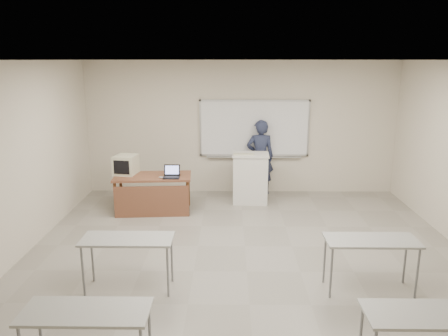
{
  "coord_description": "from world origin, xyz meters",
  "views": [
    {
      "loc": [
        -0.26,
        -5.81,
        3.01
      ],
      "look_at": [
        -0.36,
        2.2,
        1.01
      ],
      "focal_mm": 35.0,
      "sensor_mm": 36.0,
      "label": 1
    }
  ],
  "objects_px": {
    "whiteboard": "(254,129)",
    "crt_monitor": "(126,165)",
    "instructor_desk": "(152,186)",
    "keyboard": "(244,154)",
    "podium": "(250,178)",
    "mouse": "(161,177)",
    "presenter": "(260,157)",
    "laptop": "(172,174)"
  },
  "relations": [
    {
      "from": "presenter",
      "to": "whiteboard",
      "type": "bearing_deg",
      "value": -41.48
    },
    {
      "from": "laptop",
      "to": "keyboard",
      "type": "distance_m",
      "value": 1.59
    },
    {
      "from": "instructor_desk",
      "to": "laptop",
      "type": "relative_size",
      "value": 4.83
    },
    {
      "from": "laptop",
      "to": "mouse",
      "type": "xyz_separation_m",
      "value": [
        -0.2,
        -0.07,
        -0.04
      ]
    },
    {
      "from": "mouse",
      "to": "whiteboard",
      "type": "bearing_deg",
      "value": 41.04
    },
    {
      "from": "instructor_desk",
      "to": "podium",
      "type": "xyz_separation_m",
      "value": [
        1.99,
        0.71,
        -0.02
      ]
    },
    {
      "from": "podium",
      "to": "presenter",
      "type": "distance_m",
      "value": 0.77
    },
    {
      "from": "podium",
      "to": "crt_monitor",
      "type": "distance_m",
      "value": 2.61
    },
    {
      "from": "whiteboard",
      "to": "presenter",
      "type": "xyz_separation_m",
      "value": [
        0.13,
        -0.11,
        -0.63
      ]
    },
    {
      "from": "keyboard",
      "to": "mouse",
      "type": "bearing_deg",
      "value": -158.01
    },
    {
      "from": "instructor_desk",
      "to": "mouse",
      "type": "bearing_deg",
      "value": -27.9
    },
    {
      "from": "instructor_desk",
      "to": "keyboard",
      "type": "bearing_deg",
      "value": 13.67
    },
    {
      "from": "mouse",
      "to": "presenter",
      "type": "xyz_separation_m",
      "value": [
        2.03,
        1.45,
        0.09
      ]
    },
    {
      "from": "instructor_desk",
      "to": "laptop",
      "type": "distance_m",
      "value": 0.47
    },
    {
      "from": "instructor_desk",
      "to": "crt_monitor",
      "type": "relative_size",
      "value": 3.23
    },
    {
      "from": "crt_monitor",
      "to": "keyboard",
      "type": "distance_m",
      "value": 2.42
    },
    {
      "from": "whiteboard",
      "to": "presenter",
      "type": "height_order",
      "value": "whiteboard"
    },
    {
      "from": "whiteboard",
      "to": "keyboard",
      "type": "height_order",
      "value": "whiteboard"
    },
    {
      "from": "whiteboard",
      "to": "presenter",
      "type": "relative_size",
      "value": 1.45
    },
    {
      "from": "instructor_desk",
      "to": "laptop",
      "type": "xyz_separation_m",
      "value": [
        0.4,
        -0.01,
        0.25
      ]
    },
    {
      "from": "crt_monitor",
      "to": "whiteboard",
      "type": "bearing_deg",
      "value": 34.48
    },
    {
      "from": "whiteboard",
      "to": "podium",
      "type": "bearing_deg",
      "value": -98.28
    },
    {
      "from": "podium",
      "to": "instructor_desk",
      "type": "bearing_deg",
      "value": -158.03
    },
    {
      "from": "whiteboard",
      "to": "crt_monitor",
      "type": "height_order",
      "value": "whiteboard"
    },
    {
      "from": "instructor_desk",
      "to": "keyboard",
      "type": "xyz_separation_m",
      "value": [
        1.84,
        0.59,
        0.53
      ]
    },
    {
      "from": "crt_monitor",
      "to": "laptop",
      "type": "bearing_deg",
      "value": -5.44
    },
    {
      "from": "crt_monitor",
      "to": "presenter",
      "type": "xyz_separation_m",
      "value": [
        2.78,
        1.13,
        -0.09
      ]
    },
    {
      "from": "crt_monitor",
      "to": "keyboard",
      "type": "bearing_deg",
      "value": 17.8
    },
    {
      "from": "podium",
      "to": "mouse",
      "type": "bearing_deg",
      "value": -153.64
    },
    {
      "from": "crt_monitor",
      "to": "mouse",
      "type": "bearing_deg",
      "value": -14.09
    },
    {
      "from": "podium",
      "to": "mouse",
      "type": "relative_size",
      "value": 12.3
    },
    {
      "from": "podium",
      "to": "presenter",
      "type": "relative_size",
      "value": 0.63
    },
    {
      "from": "crt_monitor",
      "to": "keyboard",
      "type": "relative_size",
      "value": 1.08
    },
    {
      "from": "crt_monitor",
      "to": "presenter",
      "type": "distance_m",
      "value": 3.01
    },
    {
      "from": "podium",
      "to": "laptop",
      "type": "bearing_deg",
      "value": -153.19
    },
    {
      "from": "whiteboard",
      "to": "podium",
      "type": "distance_m",
      "value": 1.22
    },
    {
      "from": "presenter",
      "to": "crt_monitor",
      "type": "bearing_deg",
      "value": 20.87
    },
    {
      "from": "presenter",
      "to": "laptop",
      "type": "bearing_deg",
      "value": 35.75
    },
    {
      "from": "instructor_desk",
      "to": "crt_monitor",
      "type": "distance_m",
      "value": 0.71
    },
    {
      "from": "crt_monitor",
      "to": "keyboard",
      "type": "height_order",
      "value": "crt_monitor"
    },
    {
      "from": "whiteboard",
      "to": "crt_monitor",
      "type": "xyz_separation_m",
      "value": [
        -2.65,
        -1.24,
        -0.54
      ]
    },
    {
      "from": "whiteboard",
      "to": "crt_monitor",
      "type": "relative_size",
      "value": 5.27
    }
  ]
}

